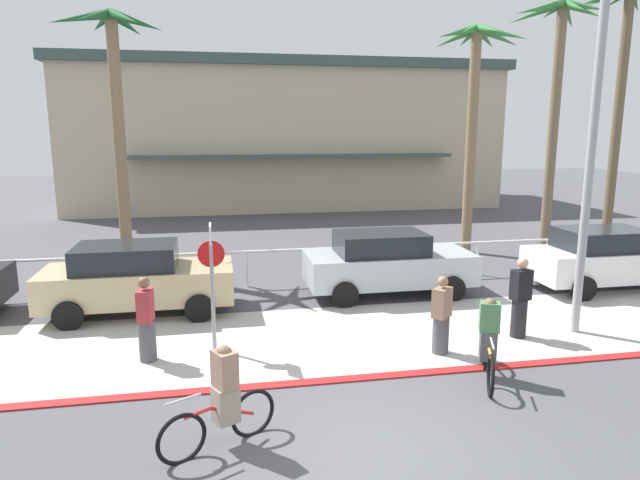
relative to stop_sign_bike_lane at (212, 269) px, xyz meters
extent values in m
plane|color=#4C4C51|center=(2.06, 6.02, -1.68)|extent=(80.00, 80.00, 0.00)
cube|color=beige|center=(2.06, 0.22, -1.67)|extent=(44.00, 4.00, 0.02)
cube|color=maroon|center=(2.06, -1.78, -1.66)|extent=(44.00, 0.24, 0.03)
cube|color=#BCAD8E|center=(4.15, 22.59, 2.06)|extent=(23.30, 9.16, 7.48)
cube|color=#384C47|center=(4.15, 22.59, 6.05)|extent=(23.90, 9.76, 0.50)
cube|color=#384C47|center=(4.15, 17.52, 1.32)|extent=(16.31, 1.20, 0.16)
cylinder|color=white|center=(2.06, 4.52, -0.68)|extent=(20.76, 0.08, 0.08)
cylinder|color=white|center=(-3.70, 4.52, -1.18)|extent=(0.08, 0.08, 1.00)
cylinder|color=white|center=(-1.40, 4.52, -1.18)|extent=(0.08, 0.08, 1.00)
cylinder|color=white|center=(0.91, 4.52, -1.18)|extent=(0.08, 0.08, 1.00)
cylinder|color=white|center=(3.22, 4.52, -1.18)|extent=(0.08, 0.08, 1.00)
cylinder|color=white|center=(5.53, 4.52, -1.18)|extent=(0.08, 0.08, 1.00)
cylinder|color=white|center=(7.83, 4.52, -1.18)|extent=(0.08, 0.08, 1.00)
cylinder|color=white|center=(10.14, 4.52, -1.18)|extent=(0.08, 0.08, 1.00)
cylinder|color=white|center=(12.45, 4.52, -1.18)|extent=(0.08, 0.08, 1.00)
cylinder|color=gray|center=(0.00, 0.00, -0.58)|extent=(0.08, 0.08, 2.20)
cube|color=white|center=(0.00, 0.00, 0.70)|extent=(0.04, 0.56, 0.36)
cylinder|color=red|center=(0.00, 0.00, 0.30)|extent=(0.52, 0.03, 0.52)
cylinder|color=#9EA0A5|center=(7.71, -0.40, 2.07)|extent=(0.18, 0.18, 7.50)
cylinder|color=#846B4C|center=(-2.67, 7.20, 2.14)|extent=(0.36, 0.36, 7.63)
cone|color=#235B2D|center=(-1.96, 7.20, 5.74)|extent=(1.52, 0.32, 0.73)
cone|color=#235B2D|center=(-2.33, 7.78, 5.75)|extent=(1.00, 1.41, 0.71)
cone|color=#235B2D|center=(-3.03, 7.82, 5.80)|extent=(1.03, 1.47, 0.61)
cone|color=#235B2D|center=(-3.54, 7.20, 5.80)|extent=(1.80, 0.32, 0.63)
cone|color=#235B2D|center=(-3.03, 6.57, 5.73)|extent=(1.04, 1.49, 0.74)
cone|color=#235B2D|center=(-2.23, 6.43, 5.71)|extent=(1.21, 1.77, 0.79)
cylinder|color=#846B4C|center=(8.87, 7.54, 2.15)|extent=(0.36, 0.36, 7.65)
cone|color=#387F3D|center=(9.62, 7.54, 5.71)|extent=(1.61, 0.32, 0.83)
cone|color=#387F3D|center=(9.49, 8.16, 5.76)|extent=(1.52, 1.52, 0.74)
cone|color=#387F3D|center=(8.87, 8.19, 5.77)|extent=(0.32, 1.41, 0.71)
cone|color=#387F3D|center=(8.35, 8.06, 5.71)|extent=(1.35, 1.35, 0.82)
cone|color=#387F3D|center=(8.19, 7.54, 5.80)|extent=(1.44, 0.32, 0.65)
cone|color=#387F3D|center=(8.37, 7.04, 5.79)|extent=(1.28, 1.28, 0.67)
cone|color=#387F3D|center=(8.87, 6.76, 5.79)|extent=(0.32, 1.63, 0.67)
cone|color=#387F3D|center=(9.47, 6.94, 5.72)|extent=(1.49, 1.49, 0.81)
cylinder|color=#756047|center=(12.27, 8.01, 2.65)|extent=(0.36, 0.36, 8.65)
cone|color=#387F3D|center=(13.05, 8.01, 6.77)|extent=(1.63, 0.32, 0.72)
cone|color=#387F3D|center=(12.92, 8.66, 6.70)|extent=(1.59, 1.59, 0.85)
cone|color=#387F3D|center=(12.27, 8.64, 6.84)|extent=(0.32, 1.33, 0.59)
cone|color=#387F3D|center=(11.62, 8.67, 6.73)|extent=(1.59, 1.59, 0.80)
cone|color=#387F3D|center=(11.38, 8.01, 6.77)|extent=(1.86, 0.32, 0.73)
cone|color=#387F3D|center=(11.70, 7.44, 6.85)|extent=(1.41, 1.41, 0.58)
cone|color=#387F3D|center=(12.27, 7.39, 6.75)|extent=(0.32, 1.35, 0.76)
cone|color=#387F3D|center=(12.77, 7.51, 6.78)|extent=(1.29, 1.29, 0.70)
cylinder|color=brown|center=(15.02, 8.20, 2.95)|extent=(0.36, 0.36, 9.26)
cone|color=#2D6B33|center=(15.64, 8.72, 7.33)|extent=(1.51, 1.34, 0.81)
cube|color=tan|center=(-1.74, 2.68, -0.95)|extent=(4.40, 1.80, 0.80)
cube|color=#1E2328|center=(-1.99, 2.68, -0.27)|extent=(2.29, 1.58, 0.56)
cylinder|color=black|center=(-0.33, 3.58, -1.35)|extent=(0.66, 0.22, 0.66)
cylinder|color=black|center=(-0.33, 1.78, -1.35)|extent=(0.66, 0.22, 0.66)
cylinder|color=black|center=(-3.15, 3.58, -1.35)|extent=(0.66, 0.22, 0.66)
cylinder|color=black|center=(-3.15, 1.78, -1.35)|extent=(0.66, 0.22, 0.66)
cube|color=#B2B7BC|center=(4.59, 3.10, -0.95)|extent=(4.40, 1.80, 0.80)
cube|color=#1E2328|center=(4.34, 3.10, -0.27)|extent=(2.29, 1.58, 0.56)
cylinder|color=black|center=(6.00, 4.00, -1.35)|extent=(0.66, 0.22, 0.66)
cylinder|color=black|center=(6.00, 2.20, -1.35)|extent=(0.66, 0.22, 0.66)
cylinder|color=black|center=(3.18, 4.00, -1.35)|extent=(0.66, 0.22, 0.66)
cylinder|color=black|center=(3.18, 2.20, -1.35)|extent=(0.66, 0.22, 0.66)
cube|color=white|center=(10.71, 2.48, -0.95)|extent=(4.40, 1.80, 0.80)
cube|color=#1E2328|center=(10.46, 2.48, -0.27)|extent=(2.29, 1.58, 0.56)
cylinder|color=black|center=(12.12, 3.38, -1.35)|extent=(0.66, 0.22, 0.66)
cylinder|color=black|center=(9.31, 3.38, -1.35)|extent=(0.66, 0.22, 0.66)
cylinder|color=black|center=(9.31, 1.58, -1.35)|extent=(0.66, 0.22, 0.66)
torus|color=black|center=(4.51, -2.75, -1.35)|extent=(0.33, 0.69, 0.72)
torus|color=black|center=(4.92, -1.73, -1.35)|extent=(0.33, 0.69, 0.72)
cylinder|color=gold|center=(4.79, -2.04, -1.20)|extent=(0.30, 0.66, 0.35)
cylinder|color=gold|center=(4.60, -2.53, -1.06)|extent=(0.19, 0.37, 0.07)
cylinder|color=gold|center=(4.76, -2.13, -1.13)|extent=(0.05, 0.05, 0.44)
cylinder|color=silver|center=(4.53, -2.71, -0.80)|extent=(0.22, 0.48, 0.04)
cube|color=#4C4C51|center=(4.76, -2.13, -1.07)|extent=(0.38, 0.40, 0.52)
cube|color=#4C7F51|center=(4.76, -2.13, -0.55)|extent=(0.41, 0.37, 0.52)
sphere|color=brown|center=(4.76, -2.13, -0.32)|extent=(0.22, 0.22, 0.22)
torus|color=black|center=(-0.43, -3.78, -1.35)|extent=(0.67, 0.39, 0.72)
torus|color=black|center=(0.54, -3.27, -1.35)|extent=(0.67, 0.39, 0.72)
cylinder|color=red|center=(0.25, -3.42, -1.20)|extent=(0.63, 0.37, 0.35)
cylinder|color=red|center=(-0.22, -3.67, -1.06)|extent=(0.36, 0.22, 0.07)
cylinder|color=red|center=(0.16, -3.47, -1.13)|extent=(0.05, 0.05, 0.44)
cylinder|color=silver|center=(-0.39, -3.76, -0.80)|extent=(0.46, 0.26, 0.04)
cube|color=gray|center=(0.16, -3.47, -1.07)|extent=(0.41, 0.40, 0.52)
cube|color=#93705B|center=(0.16, -3.47, -0.55)|extent=(0.39, 0.42, 0.52)
sphere|color=brown|center=(0.16, -3.47, -0.32)|extent=(0.22, 0.22, 0.22)
cylinder|color=#4C4C51|center=(4.37, -0.97, -1.30)|extent=(0.45, 0.45, 0.76)
cube|color=#93705B|center=(4.37, -0.97, -0.63)|extent=(0.47, 0.46, 0.58)
sphere|color=#9E7556|center=(4.37, -0.97, -0.20)|extent=(0.21, 0.21, 0.21)
cylinder|color=#232326|center=(6.33, -0.46, -1.26)|extent=(0.39, 0.39, 0.83)
cube|color=black|center=(6.33, -0.46, -0.52)|extent=(0.45, 0.35, 0.64)
sphere|color=#D6A884|center=(6.33, -0.46, -0.05)|extent=(0.23, 0.23, 0.23)
cylinder|color=#4C4C51|center=(-1.24, -0.30, -1.28)|extent=(0.35, 0.35, 0.80)
cube|color=#A33338|center=(-1.24, -0.30, -0.57)|extent=(0.29, 0.42, 0.62)
sphere|color=brown|center=(-1.24, -0.30, -0.12)|extent=(0.22, 0.22, 0.22)
camera|label=1|loc=(0.13, -10.69, 2.67)|focal=31.28mm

